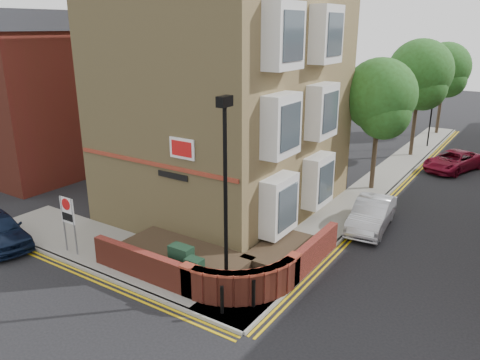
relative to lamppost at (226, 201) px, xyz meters
name	(u,v)px	position (x,y,z in m)	size (l,w,h in m)	color
ground	(163,302)	(-1.60, -1.20, -3.34)	(120.00, 120.00, 0.00)	black
pavement_corner	(120,254)	(-5.10, 0.30, -3.28)	(13.00, 3.00, 0.12)	gray
pavement_main	(383,179)	(0.40, 14.80, -3.28)	(2.00, 32.00, 0.12)	gray
kerb_side	(88,270)	(-5.10, -1.20, -3.28)	(13.00, 0.15, 0.12)	gray
kerb_main_near	(401,182)	(1.40, 14.80, -3.28)	(0.15, 32.00, 0.12)	gray
yellow_lines_side	(83,274)	(-5.10, -1.45, -3.34)	(13.00, 0.28, 0.01)	gold
yellow_lines_main	(405,184)	(1.65, 14.80, -3.34)	(0.28, 32.00, 0.01)	gold
corner_building	(231,74)	(-4.44, 6.80, 2.88)	(8.95, 10.40, 13.60)	tan
garden_wall	(211,269)	(-1.60, 1.30, -3.34)	(6.80, 6.00, 1.20)	maroon
lamppost	(226,201)	(0.00, 0.00, 0.00)	(0.25, 0.50, 6.30)	black
utility_cabinet_large	(182,262)	(-1.90, 0.10, -2.62)	(0.80, 0.45, 1.20)	#15301F
utility_cabinet_small	(195,274)	(-1.10, -0.20, -2.67)	(0.55, 0.40, 1.10)	#15301F
bollard_near	(222,300)	(0.40, -0.80, -2.77)	(0.11, 0.11, 0.90)	black
bollard_far	(254,294)	(1.00, 0.00, -2.77)	(0.11, 0.11, 0.90)	black
zone_sign	(68,215)	(-6.60, -0.70, -1.70)	(0.72, 0.07, 2.20)	slate
side_building	(60,92)	(-16.60, 6.80, 1.20)	(6.40, 10.40, 9.00)	maroon
tree_near	(380,100)	(0.40, 12.85, 1.36)	(3.64, 3.65, 6.70)	#382B1E
tree_mid	(420,77)	(0.40, 20.85, 1.85)	(4.03, 4.03, 7.42)	#382B1E
tree_far	(445,71)	(0.40, 28.85, 1.57)	(3.81, 3.81, 7.00)	#382B1E
traffic_light_assembly	(432,109)	(0.80, 23.80, -0.56)	(0.20, 0.16, 4.20)	black
silver_car_near	(372,214)	(2.00, 7.91, -2.69)	(1.38, 3.95, 1.30)	#AFB1B7
red_car_main	(453,161)	(3.32, 18.86, -2.75)	(1.96, 4.25, 1.18)	maroon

